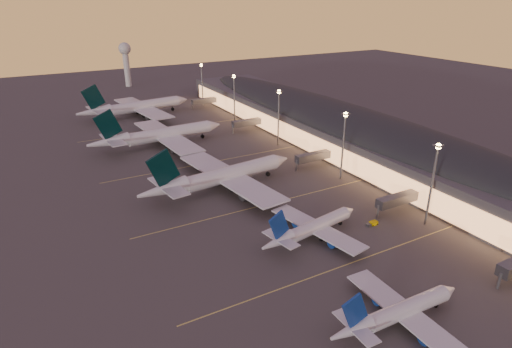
% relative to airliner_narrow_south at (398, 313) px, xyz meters
% --- Properties ---
extents(ground, '(700.00, 700.00, 0.00)m').
position_rel_airliner_narrow_south_xyz_m(ground, '(4.26, 27.03, -3.17)').
color(ground, '#3D3B39').
extents(airliner_narrow_south, '(34.28, 30.55, 12.28)m').
position_rel_airliner_narrow_south_xyz_m(airliner_narrow_south, '(0.00, 0.00, 0.00)').
color(airliner_narrow_south, silver).
rests_on(airliner_narrow_south, ground).
extents(airliner_narrow_north, '(36.33, 32.83, 13.00)m').
position_rel_airliner_narrow_south_xyz_m(airliner_narrow_north, '(4.90, 37.11, 0.19)').
color(airliner_narrow_north, silver).
rests_on(airliner_narrow_north, ground).
extents(airliner_wide_near, '(61.38, 56.34, 19.64)m').
position_rel_airliner_narrow_south_xyz_m(airliner_wide_near, '(-3.54, 80.16, 1.88)').
color(airliner_wide_near, silver).
rests_on(airliner_wide_near, ground).
extents(airliner_wide_mid, '(63.60, 58.09, 20.35)m').
position_rel_airliner_narrow_south_xyz_m(airliner_wide_mid, '(-8.07, 137.76, 2.06)').
color(airliner_wide_mid, silver).
rests_on(airliner_wide_mid, ground).
extents(airliner_wide_far, '(65.78, 60.46, 21.06)m').
position_rel_airliner_narrow_south_xyz_m(airliner_wide_far, '(-3.62, 195.43, 2.25)').
color(airliner_wide_far, silver).
rests_on(airliner_wide_far, ground).
extents(terminal_building, '(56.35, 255.00, 17.46)m').
position_rel_airliner_narrow_south_xyz_m(terminal_building, '(66.10, 99.50, 5.61)').
color(terminal_building, '#45454A').
rests_on(terminal_building, ground).
extents(light_masts, '(2.20, 217.20, 25.90)m').
position_rel_airliner_narrow_south_xyz_m(light_masts, '(40.26, 92.03, 14.38)').
color(light_masts, gray).
rests_on(light_masts, ground).
extents(radar_tower, '(9.00, 9.00, 32.50)m').
position_rel_airliner_narrow_south_xyz_m(radar_tower, '(14.26, 287.03, 18.70)').
color(radar_tower, silver).
rests_on(radar_tower, ground).
extents(lane_markings, '(90.00, 180.36, 0.00)m').
position_rel_airliner_narrow_south_xyz_m(lane_markings, '(4.26, 67.03, -3.17)').
color(lane_markings, '#D8C659').
rests_on(lane_markings, ground).
extents(baggage_tug_c, '(3.84, 1.76, 1.13)m').
position_rel_airliner_narrow_south_xyz_m(baggage_tug_c, '(25.63, 34.37, -2.65)').
color(baggage_tug_c, '#F0CD00').
rests_on(baggage_tug_c, ground).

